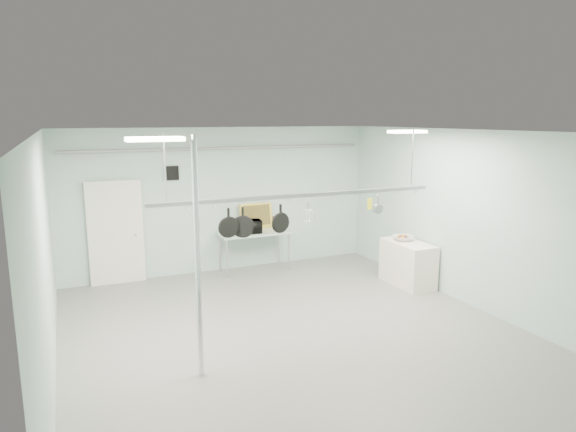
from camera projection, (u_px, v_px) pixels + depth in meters
name	position (u px, v px, depth m)	size (l,w,h in m)	color
floor	(297.00, 336.00, 8.12)	(8.00, 8.00, 0.00)	gray
ceiling	(298.00, 132.00, 7.52)	(7.00, 8.00, 0.02)	silver
back_wall	(222.00, 200.00, 11.40)	(7.00, 0.02, 3.20)	silver
right_wall	(474.00, 220.00, 9.20)	(0.02, 8.00, 3.20)	silver
door	(116.00, 234.00, 10.55)	(1.10, 0.10, 2.20)	silver
wall_vent	(172.00, 173.00, 10.83)	(0.30, 0.04, 0.30)	black
conduit_pipe	(222.00, 148.00, 11.10)	(0.07, 0.07, 6.60)	gray
chrome_pole	(198.00, 260.00, 6.61)	(0.08, 0.08, 3.20)	silver
prep_table	(254.00, 235.00, 11.44)	(1.60, 0.70, 0.91)	#99B5A8
side_cabinet	(408.00, 264.00, 10.54)	(0.60, 1.20, 0.90)	white
pot_rack	(301.00, 194.00, 8.05)	(4.80, 0.06, 1.00)	#B7B7BC
light_panel_left	(155.00, 139.00, 5.93)	(0.65, 0.30, 0.05)	white
light_panel_right	(407.00, 132.00, 9.01)	(0.65, 0.30, 0.05)	white
microwave	(249.00, 227.00, 11.27)	(0.52, 0.35, 0.29)	black
coffee_canister	(251.00, 229.00, 11.22)	(0.16, 0.16, 0.21)	white
painting_large	(256.00, 216.00, 11.70)	(0.78, 0.05, 0.58)	gold
painting_small	(271.00, 222.00, 11.88)	(0.30, 0.04, 0.25)	#382013
fruit_bowl	(403.00, 238.00, 10.60)	(0.41, 0.41, 0.10)	silver
skillet_left	(229.00, 222.00, 7.64)	(0.32, 0.06, 0.44)	black
skillet_mid	(243.00, 222.00, 7.73)	(0.34, 0.06, 0.46)	black
skillet_right	(281.00, 218.00, 7.98)	(0.32, 0.06, 0.45)	black
whisk	(308.00, 214.00, 8.16)	(0.22, 0.22, 0.37)	#B2B3B7
grater	(370.00, 204.00, 8.60)	(0.09, 0.02, 0.21)	#CA8F17
saucepan	(378.00, 205.00, 8.67)	(0.16, 0.09, 0.28)	#ADADB2
fruit_cluster	(403.00, 236.00, 10.59)	(0.24, 0.24, 0.09)	maroon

